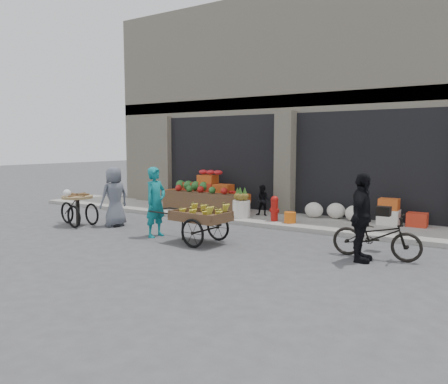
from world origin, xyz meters
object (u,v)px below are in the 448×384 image
Objects in this scene: vendor_woman at (156,202)px; pineapple_bin at (241,209)px; banana_cart at (199,215)px; bicycle at (376,236)px; seated_person at (263,200)px; vendor_grey at (114,197)px; orange_bucket at (290,217)px; cyclist at (361,217)px; fire_hydrant at (274,207)px; tricycle_cart at (77,205)px.

pineapple_bin is at bearing -10.61° from vendor_woman.
banana_cart is 3.85m from bicycle.
seated_person is 0.54× the size of vendor_woman.
seated_person is 4.35m from vendor_grey.
pineapple_bin is at bearing 176.42° from orange_bucket.
pineapple_bin is 3.66m from vendor_grey.
vendor_grey is at bearing 86.47° from cyclist.
cyclist reaches higher than bicycle.
fire_hydrant is at bearing -52.88° from seated_person.
fire_hydrant is at bearing 85.22° from banana_cart.
bicycle is at bearing -45.26° from seated_person.
fire_hydrant is at bearing 53.52° from bicycle.
banana_cart reaches higher than orange_bucket.
vendor_woman is 4.89m from cyclist.
vendor_grey is at bearing 79.33° from vendor_woman.
pineapple_bin reaches higher than orange_bucket.
seated_person is 4.98m from cyclist.
seated_person is at bearing 149.74° from orange_bucket.
vendor_woman is 2.86m from tricycle_cart.
bicycle is (5.07, 0.78, -0.41)m from vendor_woman.
cyclist reaches higher than pineapple_bin.
cyclist is (3.79, -3.22, 0.28)m from seated_person.
banana_cart is at bearing 95.98° from vendor_grey.
fire_hydrant reaches higher than pineapple_bin.
tricycle_cart reaches higher than orange_bucket.
vendor_grey reaches higher than banana_cart.
vendor_woman reaches higher than bicycle.
seated_person is 0.41× the size of banana_cart.
tricycle_cart is (-4.63, -3.00, 0.06)m from fire_hydrant.
bicycle reaches higher than pineapple_bin.
bicycle is (7.92, 0.82, -0.11)m from tricycle_cart.
tricycle_cart is at bearing 90.08° from cyclist.
pineapple_bin is 1.11m from fire_hydrant.
bicycle is at bearing 16.09° from banana_cart.
fire_hydrant is 2.22× the size of orange_bucket.
bicycle is (3.99, -2.82, -0.13)m from seated_person.
bicycle reaches higher than fire_hydrant.
fire_hydrant is 0.32× the size of banana_cart.
pineapple_bin is 0.23× the size of banana_cart.
vendor_grey is at bearing 33.40° from tricycle_cart.
fire_hydrant is 4.04m from cyclist.
vendor_grey reaches higher than seated_person.
vendor_woman is 1.18× the size of tricycle_cart.
vendor_woman is at bearing -128.25° from orange_bucket.
banana_cart is (-0.98, -2.90, 0.39)m from orange_bucket.
vendor_woman is at bearing 91.35° from cyclist.
fire_hydrant is at bearing -28.94° from vendor_woman.
cyclist is at bearing 103.30° from vendor_grey.
cyclist is at bearing -83.33° from vendor_woman.
banana_cart reaches higher than fire_hydrant.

